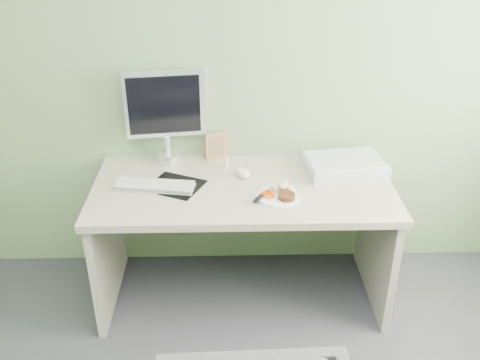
{
  "coord_description": "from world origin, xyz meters",
  "views": [
    {
      "loc": [
        -0.08,
        -0.86,
        2.1
      ],
      "look_at": [
        -0.02,
        1.5,
        0.83
      ],
      "focal_mm": 40.0,
      "sensor_mm": 36.0,
      "label": 1
    }
  ],
  "objects_px": {
    "desk": "(243,215)",
    "plate": "(278,196)",
    "scanner": "(344,166)",
    "monitor": "(166,112)"
  },
  "relations": [
    {
      "from": "desk",
      "to": "plate",
      "type": "relative_size",
      "value": 7.19
    },
    {
      "from": "plate",
      "to": "monitor",
      "type": "distance_m",
      "value": 0.8
    },
    {
      "from": "desk",
      "to": "monitor",
      "type": "distance_m",
      "value": 0.72
    },
    {
      "from": "plate",
      "to": "scanner",
      "type": "xyz_separation_m",
      "value": [
        0.39,
        0.28,
        0.03
      ]
    },
    {
      "from": "desk",
      "to": "monitor",
      "type": "height_order",
      "value": "monitor"
    },
    {
      "from": "desk",
      "to": "scanner",
      "type": "xyz_separation_m",
      "value": [
        0.57,
        0.16,
        0.22
      ]
    },
    {
      "from": "scanner",
      "to": "monitor",
      "type": "relative_size",
      "value": 0.8
    },
    {
      "from": "plate",
      "to": "monitor",
      "type": "relative_size",
      "value": 0.42
    },
    {
      "from": "desk",
      "to": "plate",
      "type": "distance_m",
      "value": 0.29
    },
    {
      "from": "desk",
      "to": "plate",
      "type": "height_order",
      "value": "plate"
    }
  ]
}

